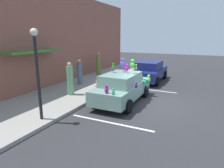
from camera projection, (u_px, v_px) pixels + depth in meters
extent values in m
plane|color=#2D2D30|center=(153.00, 104.00, 10.01)|extent=(60.00, 60.00, 0.00)
cube|color=gray|center=(73.00, 91.00, 12.10)|extent=(24.00, 4.00, 0.15)
cube|color=brown|center=(42.00, 39.00, 12.26)|extent=(24.00, 0.30, 6.40)
cube|color=#3D722D|center=(33.00, 51.00, 11.04)|extent=(3.60, 1.10, 0.12)
cube|color=silver|center=(148.00, 90.00, 12.76)|extent=(0.12, 3.60, 0.01)
cube|color=silver|center=(110.00, 123.00, 7.90)|extent=(0.12, 3.60, 0.01)
cube|color=gray|center=(122.00, 90.00, 10.28)|extent=(4.34, 1.72, 0.68)
cube|color=gray|center=(121.00, 79.00, 9.94)|extent=(2.26, 1.52, 0.56)
cylinder|color=black|center=(118.00, 88.00, 11.90)|extent=(0.64, 0.22, 0.64)
cylinder|color=black|center=(145.00, 91.00, 11.17)|extent=(0.64, 0.22, 0.64)
cylinder|color=black|center=(95.00, 101.00, 9.54)|extent=(0.64, 0.22, 0.64)
cylinder|color=black|center=(128.00, 106.00, 8.81)|extent=(0.64, 0.22, 0.64)
ellipsoid|color=#6FE542|center=(149.00, 80.00, 11.12)|extent=(0.26, 0.21, 0.31)
sphere|color=#6FE542|center=(149.00, 76.00, 11.07)|extent=(0.17, 0.17, 0.17)
ellipsoid|color=#E323DC|center=(127.00, 69.00, 10.04)|extent=(0.22, 0.18, 0.26)
sphere|color=#E323DC|center=(127.00, 65.00, 9.99)|extent=(0.14, 0.14, 0.14)
ellipsoid|color=#A84648|center=(141.00, 78.00, 11.16)|extent=(0.18, 0.15, 0.21)
sphere|color=#A84648|center=(142.00, 75.00, 11.12)|extent=(0.11, 0.11, 0.11)
ellipsoid|color=#259477|center=(141.00, 78.00, 10.97)|extent=(0.19, 0.16, 0.23)
sphere|color=#259477|center=(142.00, 75.00, 10.93)|extent=(0.12, 0.12, 0.12)
ellipsoid|color=#70AE1F|center=(139.00, 75.00, 11.71)|extent=(0.24, 0.19, 0.28)
sphere|color=#70AE1F|center=(139.00, 72.00, 11.67)|extent=(0.15, 0.15, 0.15)
ellipsoid|color=green|center=(132.00, 65.00, 9.83)|extent=(0.28, 0.23, 0.33)
sphere|color=green|center=(132.00, 61.00, 9.78)|extent=(0.18, 0.18, 0.18)
ellipsoid|color=olive|center=(136.00, 68.00, 9.92)|extent=(0.19, 0.15, 0.22)
sphere|color=olive|center=(136.00, 65.00, 9.88)|extent=(0.12, 0.12, 0.12)
ellipsoid|color=#2AEBF0|center=(145.00, 82.00, 10.58)|extent=(0.18, 0.15, 0.21)
sphere|color=#2AEBF0|center=(145.00, 79.00, 10.54)|extent=(0.11, 0.11, 0.11)
ellipsoid|color=#711690|center=(136.00, 86.00, 9.32)|extent=(0.17, 0.14, 0.20)
sphere|color=#711690|center=(136.00, 83.00, 9.29)|extent=(0.11, 0.11, 0.11)
ellipsoid|color=#3CAAC9|center=(147.00, 88.00, 11.07)|extent=(0.16, 0.13, 0.19)
sphere|color=#3CAAC9|center=(147.00, 85.00, 11.03)|extent=(0.10, 0.10, 0.10)
ellipsoid|color=#12AD13|center=(113.00, 67.00, 10.06)|extent=(0.17, 0.14, 0.20)
sphere|color=#12AD13|center=(113.00, 64.00, 10.02)|extent=(0.11, 0.11, 0.11)
ellipsoid|color=#376390|center=(122.00, 65.00, 10.62)|extent=(0.29, 0.23, 0.34)
sphere|color=#376390|center=(122.00, 61.00, 10.56)|extent=(0.18, 0.18, 0.18)
ellipsoid|color=#942F94|center=(113.00, 69.00, 10.20)|extent=(0.18, 0.15, 0.21)
sphere|color=#942F94|center=(113.00, 66.00, 10.17)|extent=(0.11, 0.11, 0.11)
ellipsoid|color=#D17753|center=(125.00, 74.00, 12.10)|extent=(0.20, 0.16, 0.23)
sphere|color=#D17753|center=(125.00, 72.00, 12.06)|extent=(0.12, 0.12, 0.12)
ellipsoid|color=#684DEF|center=(123.00, 64.00, 10.26)|extent=(0.29, 0.23, 0.34)
sphere|color=#684DEF|center=(123.00, 60.00, 10.21)|extent=(0.18, 0.18, 0.18)
ellipsoid|color=teal|center=(113.00, 92.00, 8.26)|extent=(0.16, 0.13, 0.19)
sphere|color=teal|center=(113.00, 89.00, 8.23)|extent=(0.10, 0.10, 0.10)
ellipsoid|color=#981B79|center=(107.00, 90.00, 8.46)|extent=(0.21, 0.17, 0.25)
sphere|color=#981B79|center=(107.00, 86.00, 8.42)|extent=(0.14, 0.14, 0.14)
ellipsoid|color=#301CB2|center=(121.00, 87.00, 8.91)|extent=(0.25, 0.21, 0.30)
sphere|color=#301CB2|center=(121.00, 83.00, 8.87)|extent=(0.16, 0.16, 0.16)
cube|color=navy|center=(150.00, 73.00, 15.03)|extent=(4.38, 1.79, 0.68)
cube|color=navy|center=(149.00, 65.00, 14.69)|extent=(2.28, 1.58, 0.56)
cylinder|color=black|center=(144.00, 73.00, 16.67)|extent=(0.64, 0.22, 0.64)
cylinder|color=black|center=(165.00, 75.00, 15.92)|extent=(0.64, 0.22, 0.64)
cylinder|color=black|center=(133.00, 79.00, 14.30)|extent=(0.64, 0.22, 0.64)
cylinder|color=black|center=(157.00, 82.00, 13.55)|extent=(0.64, 0.22, 0.64)
ellipsoid|color=pink|center=(97.00, 86.00, 12.35)|extent=(0.31, 0.26, 0.39)
sphere|color=pink|center=(97.00, 81.00, 12.29)|extent=(0.22, 0.22, 0.22)
sphere|color=pink|center=(97.00, 80.00, 12.20)|extent=(0.09, 0.09, 0.09)
sphere|color=pink|center=(98.00, 80.00, 12.34)|extent=(0.09, 0.09, 0.09)
cylinder|color=black|center=(38.00, 80.00, 7.51)|extent=(0.12, 0.12, 3.24)
sphere|color=#EAEACC|center=(34.00, 32.00, 7.10)|extent=(0.28, 0.28, 0.28)
cylinder|color=slate|center=(80.00, 73.00, 13.44)|extent=(0.33, 0.33, 1.48)
sphere|color=tan|center=(79.00, 61.00, 13.24)|extent=(0.23, 0.23, 0.23)
cylinder|color=#68A574|center=(70.00, 81.00, 11.01)|extent=(0.36, 0.36, 1.62)
sphere|color=tan|center=(69.00, 64.00, 10.79)|extent=(0.23, 0.23, 0.23)
cylinder|color=olive|center=(98.00, 65.00, 16.83)|extent=(0.39, 0.39, 1.66)
sphere|color=tan|center=(98.00, 54.00, 16.60)|extent=(0.24, 0.24, 0.24)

